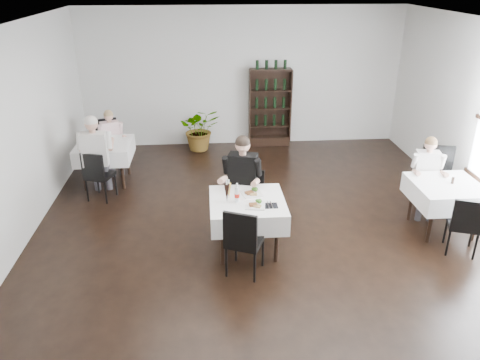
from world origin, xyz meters
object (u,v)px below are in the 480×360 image
object	(u,v)px
wine_shelf	(270,108)
main_table	(247,210)
potted_tree	(200,129)
diner_main	(242,178)

from	to	relation	value
wine_shelf	main_table	distance (m)	4.41
potted_tree	diner_main	distance (m)	3.67
diner_main	potted_tree	bearing A→B (deg)	99.82
wine_shelf	main_table	size ratio (longest dim) A/B	1.70
main_table	potted_tree	bearing A→B (deg)	99.13
wine_shelf	diner_main	size ratio (longest dim) A/B	1.16
main_table	diner_main	distance (m)	0.58
wine_shelf	main_table	xyz separation A→B (m)	(-0.90, -4.31, -0.23)
main_table	diner_main	bearing A→B (deg)	94.24
main_table	potted_tree	size ratio (longest dim) A/B	1.08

